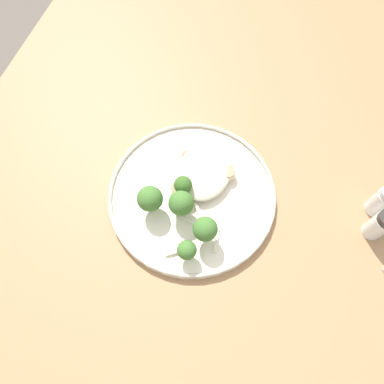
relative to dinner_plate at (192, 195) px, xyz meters
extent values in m
plane|color=#665B51|center=(0.01, 0.04, -0.75)|extent=(6.00, 6.00, 0.00)
cube|color=#9E754C|center=(0.01, 0.04, -0.03)|extent=(1.40, 1.00, 0.04)
cube|color=olive|center=(-0.63, -0.40, -0.40)|extent=(0.06, 0.06, 0.70)
cylinder|color=beige|center=(0.00, 0.00, 0.00)|extent=(0.29, 0.29, 0.01)
torus|color=beige|center=(0.00, 0.00, 0.01)|extent=(0.29, 0.29, 0.01)
ellipsoid|color=beige|center=(-0.05, 0.01, 0.01)|extent=(0.12, 0.09, 0.03)
cylinder|color=beige|center=(-0.07, 0.01, 0.01)|extent=(0.03, 0.03, 0.01)
cylinder|color=#988766|center=(-0.07, 0.01, 0.02)|extent=(0.03, 0.03, 0.00)
cylinder|color=beige|center=(-0.05, 0.05, 0.01)|extent=(0.03, 0.03, 0.02)
cylinder|color=#988766|center=(-0.05, 0.05, 0.02)|extent=(0.02, 0.02, 0.00)
cylinder|color=beige|center=(0.00, -0.02, 0.01)|extent=(0.04, 0.04, 0.01)
cylinder|color=#988766|center=(0.00, -0.02, 0.02)|extent=(0.03, 0.03, 0.00)
cylinder|color=#DBB77A|center=(-0.06, -0.02, 0.01)|extent=(0.03, 0.03, 0.01)
cylinder|color=#8E774F|center=(-0.06, -0.02, 0.02)|extent=(0.03, 0.03, 0.00)
cylinder|color=beige|center=(-0.05, 0.00, 0.01)|extent=(0.03, 0.03, 0.01)
cylinder|color=#988766|center=(-0.05, 0.00, 0.02)|extent=(0.03, 0.03, 0.00)
cylinder|color=beige|center=(-0.02, 0.00, 0.01)|extent=(0.03, 0.03, 0.02)
cylinder|color=#988766|center=(-0.02, 0.00, 0.02)|extent=(0.03, 0.03, 0.00)
cylinder|color=#89A356|center=(0.04, -0.06, 0.01)|extent=(0.02, 0.02, 0.02)
sphere|color=#42702D|center=(0.04, -0.06, 0.04)|extent=(0.04, 0.04, 0.04)
cylinder|color=#7A994C|center=(0.00, -0.02, 0.01)|extent=(0.02, 0.02, 0.02)
sphere|color=#386023|center=(0.00, -0.02, 0.03)|extent=(0.03, 0.03, 0.03)
cylinder|color=#89A356|center=(0.04, -0.01, 0.01)|extent=(0.02, 0.02, 0.02)
sphere|color=#42702D|center=(0.04, -0.01, 0.04)|extent=(0.04, 0.04, 0.04)
cylinder|color=#7A994C|center=(0.07, 0.04, 0.02)|extent=(0.01, 0.01, 0.03)
sphere|color=#42702D|center=(0.07, 0.04, 0.04)|extent=(0.04, 0.04, 0.04)
cylinder|color=#89A356|center=(0.11, 0.02, 0.01)|extent=(0.01, 0.01, 0.02)
sphere|color=#42702D|center=(0.11, 0.02, 0.03)|extent=(0.03, 0.03, 0.03)
cube|color=silver|center=(0.07, 0.06, 0.01)|extent=(0.04, 0.01, 0.00)
cube|color=silver|center=(0.10, 0.01, 0.01)|extent=(0.03, 0.04, 0.00)
cube|color=silver|center=(0.05, 0.00, 0.01)|extent=(0.01, 0.04, 0.00)
cube|color=silver|center=(0.03, 0.02, 0.01)|extent=(0.03, 0.03, 0.00)
cylinder|color=white|center=(-0.07, 0.31, 0.02)|extent=(0.03, 0.03, 0.05)
cylinder|color=white|center=(-0.03, 0.31, 0.02)|extent=(0.03, 0.03, 0.05)
camera|label=1|loc=(0.25, 0.08, 0.58)|focal=34.26mm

